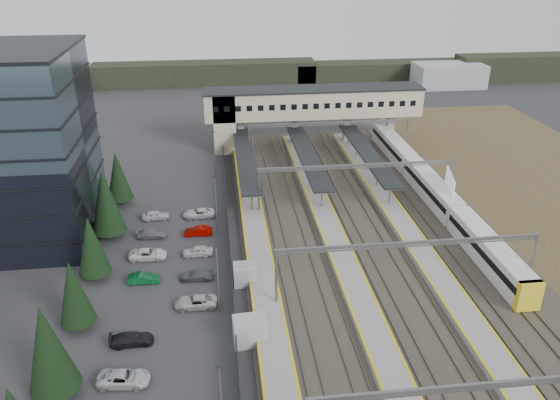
{
  "coord_description": "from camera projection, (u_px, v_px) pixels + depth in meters",
  "views": [
    {
      "loc": [
        -7.2,
        -55.25,
        35.16
      ],
      "look_at": [
        0.55,
        10.26,
        4.0
      ],
      "focal_mm": 35.0,
      "sensor_mm": 36.0,
      "label": 1
    }
  ],
  "objects": [
    {
      "name": "fence",
      "position": [
        229.0,
        242.0,
        68.76
      ],
      "size": [
        0.08,
        90.0,
        2.0
      ],
      "color": "#26282B",
      "rests_on": "ground"
    },
    {
      "name": "lampposts",
      "position": [
        217.0,
        234.0,
        63.81
      ],
      "size": [
        0.5,
        53.25,
        8.07
      ],
      "color": "slate",
      "rests_on": "ground"
    },
    {
      "name": "billboard",
      "position": [
        450.0,
        186.0,
        77.7
      ],
      "size": [
        1.67,
        6.38,
        5.65
      ],
      "color": "slate",
      "rests_on": "ground"
    },
    {
      "name": "car_park",
      "position": [
        169.0,
        293.0,
        59.46
      ],
      "size": [
        10.7,
        44.49,
        1.28
      ],
      "color": "maroon",
      "rests_on": "ground"
    },
    {
      "name": "rail_corridor",
      "position": [
        352.0,
        240.0,
        70.75
      ],
      "size": [
        34.0,
        90.0,
        0.92
      ],
      "color": "#37312C",
      "rests_on": "ground"
    },
    {
      "name": "ground",
      "position": [
        285.0,
        267.0,
        65.39
      ],
      "size": [
        220.0,
        220.0,
        0.0
      ],
      "primitive_type": "plane",
      "color": "#2B2B2D",
      "rests_on": "ground"
    },
    {
      "name": "relay_cabin_far",
      "position": [
        245.0,
        274.0,
        61.68
      ],
      "size": [
        2.6,
        2.17,
        2.38
      ],
      "color": "#9FA1A4",
      "rests_on": "ground"
    },
    {
      "name": "treeline_far",
      "position": [
        329.0,
        73.0,
        149.52
      ],
      "size": [
        170.0,
        19.0,
        7.0
      ],
      "color": "black",
      "rests_on": "ground"
    },
    {
      "name": "canopies",
      "position": [
        307.0,
        155.0,
        88.7
      ],
      "size": [
        23.1,
        30.0,
        3.28
      ],
      "color": "black",
      "rests_on": "ground"
    },
    {
      "name": "gantries",
      "position": [
        380.0,
        206.0,
        66.8
      ],
      "size": [
        28.4,
        62.28,
        7.17
      ],
      "color": "slate",
      "rests_on": "ground"
    },
    {
      "name": "train",
      "position": [
        432.0,
        190.0,
        81.14
      ],
      "size": [
        2.67,
        55.8,
        3.36
      ],
      "color": "silver",
      "rests_on": "ground"
    },
    {
      "name": "conifer_row",
      "position": [
        84.0,
        260.0,
        57.52
      ],
      "size": [
        4.42,
        49.82,
        9.5
      ],
      "color": "black",
      "rests_on": "ground"
    },
    {
      "name": "footbridge",
      "position": [
        298.0,
        106.0,
        100.53
      ],
      "size": [
        40.4,
        6.4,
        11.2
      ],
      "color": "tan",
      "rests_on": "ground"
    },
    {
      "name": "relay_cabin_near",
      "position": [
        250.0,
        331.0,
        52.49
      ],
      "size": [
        3.33,
        2.53,
        2.66
      ],
      "color": "#9FA1A4",
      "rests_on": "ground"
    }
  ]
}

